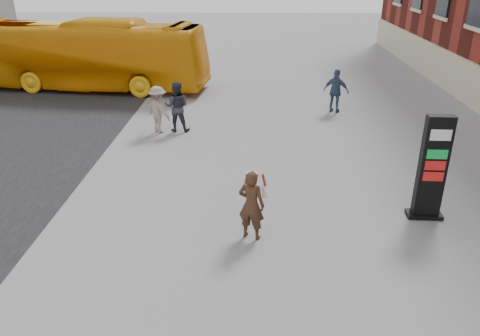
{
  "coord_description": "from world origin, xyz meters",
  "views": [
    {
      "loc": [
        -0.02,
        -9.23,
        5.88
      ],
      "look_at": [
        -0.34,
        1.01,
        1.3
      ],
      "focal_mm": 35.0,
      "sensor_mm": 36.0,
      "label": 1
    }
  ],
  "objects_px": {
    "info_pylon": "(432,168)",
    "pedestrian_c": "(336,91)",
    "bus": "(85,55)",
    "pedestrian_b": "(158,110)",
    "woman": "(252,204)",
    "pedestrian_a": "(177,107)"
  },
  "relations": [
    {
      "from": "woman",
      "to": "pedestrian_c",
      "type": "xyz_separation_m",
      "value": [
        3.41,
        9.81,
        0.04
      ]
    },
    {
      "from": "woman",
      "to": "pedestrian_b",
      "type": "xyz_separation_m",
      "value": [
        -3.48,
        7.11,
        0.0
      ]
    },
    {
      "from": "bus",
      "to": "pedestrian_b",
      "type": "height_order",
      "value": "bus"
    },
    {
      "from": "info_pylon",
      "to": "pedestrian_c",
      "type": "height_order",
      "value": "info_pylon"
    },
    {
      "from": "woman",
      "to": "bus",
      "type": "xyz_separation_m",
      "value": [
        -8.21,
        13.47,
        0.79
      ]
    },
    {
      "from": "pedestrian_c",
      "to": "bus",
      "type": "bearing_deg",
      "value": 6.81
    },
    {
      "from": "info_pylon",
      "to": "pedestrian_c",
      "type": "xyz_separation_m",
      "value": [
        -0.9,
        8.73,
        -0.41
      ]
    },
    {
      "from": "bus",
      "to": "info_pylon",
      "type": "bearing_deg",
      "value": -128.06
    },
    {
      "from": "woman",
      "to": "info_pylon",
      "type": "bearing_deg",
      "value": -146.45
    },
    {
      "from": "woman",
      "to": "pedestrian_b",
      "type": "distance_m",
      "value": 7.91
    },
    {
      "from": "bus",
      "to": "pedestrian_a",
      "type": "distance_m",
      "value": 8.22
    },
    {
      "from": "bus",
      "to": "pedestrian_a",
      "type": "xyz_separation_m",
      "value": [
        5.39,
        -6.17,
        -0.72
      ]
    },
    {
      "from": "info_pylon",
      "to": "pedestrian_b",
      "type": "relative_size",
      "value": 1.52
    },
    {
      "from": "pedestrian_a",
      "to": "pedestrian_b",
      "type": "distance_m",
      "value": 0.69
    },
    {
      "from": "woman",
      "to": "pedestrian_a",
      "type": "relative_size",
      "value": 0.9
    },
    {
      "from": "pedestrian_b",
      "to": "info_pylon",
      "type": "bearing_deg",
      "value": -177.06
    },
    {
      "from": "bus",
      "to": "pedestrian_b",
      "type": "xyz_separation_m",
      "value": [
        4.74,
        -6.36,
        -0.79
      ]
    },
    {
      "from": "woman",
      "to": "bus",
      "type": "height_order",
      "value": "bus"
    },
    {
      "from": "info_pylon",
      "to": "bus",
      "type": "height_order",
      "value": "bus"
    },
    {
      "from": "pedestrian_c",
      "to": "pedestrian_b",
      "type": "bearing_deg",
      "value": 45.7
    },
    {
      "from": "info_pylon",
      "to": "pedestrian_c",
      "type": "relative_size",
      "value": 1.46
    },
    {
      "from": "info_pylon",
      "to": "woman",
      "type": "relative_size",
      "value": 1.57
    }
  ]
}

